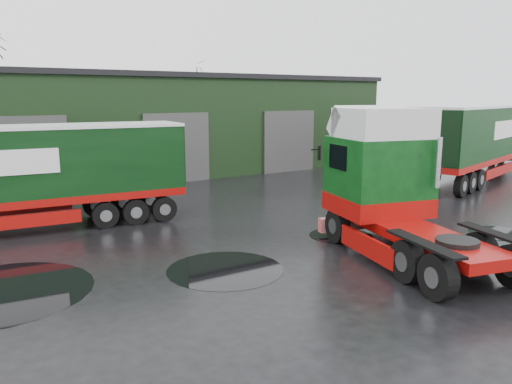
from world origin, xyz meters
TOP-DOWN VIEW (x-y plane):
  - ground at (0.00, 0.00)m, footprint 100.00×100.00m
  - warehouse at (2.00, 20.00)m, footprint 32.40×12.40m
  - hero_tractor at (2.08, -3.00)m, footprint 4.86×7.97m
  - trailer_left at (-7.50, 7.35)m, footprint 12.81×3.71m
  - lorry_right at (17.00, 5.00)m, footprint 17.13×7.39m
  - wash_bucket at (5.13, -1.40)m, footprint 0.38×0.38m
  - tree_back_b at (10.00, 30.00)m, footprint 4.40×4.40m
  - puddle_0 at (-3.03, -0.51)m, footprint 3.38×3.38m
  - puddle_1 at (2.22, 0.35)m, footprint 2.27×2.27m
  - puddle_3 at (7.34, -2.57)m, footprint 2.17×2.17m

SIDE VIEW (x-z plane):
  - ground at x=0.00m, z-range 0.00..0.00m
  - puddle_0 at x=-3.03m, z-range 0.00..0.01m
  - puddle_1 at x=2.22m, z-range 0.00..0.01m
  - puddle_3 at x=7.34m, z-range 0.00..0.01m
  - wash_bucket at x=5.13m, z-range 0.00..0.34m
  - trailer_left at x=-7.50m, z-range 0.00..3.92m
  - lorry_right at x=17.00m, z-range 0.00..4.46m
  - hero_tractor at x=2.08m, z-range 0.00..4.61m
  - warehouse at x=2.00m, z-range 0.01..6.31m
  - tree_back_b at x=10.00m, z-range 0.00..7.50m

